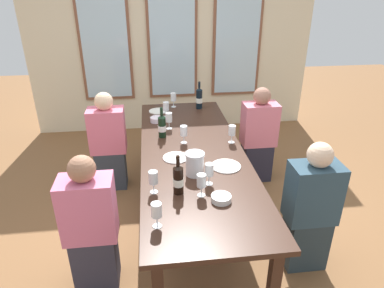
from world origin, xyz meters
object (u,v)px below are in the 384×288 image
(wine_bottle_1, at_px, (178,179))
(wine_glass_1, at_px, (156,211))
(wine_glass_5, at_px, (209,171))
(seated_person_0, at_px, (109,144))
(dining_table, at_px, (193,158))
(wine_glass_3, at_px, (153,178))
(white_plate_0, at_px, (176,158))
(tasting_bowl_1, at_px, (157,119))
(wine_glass_0, at_px, (232,131))
(wine_glass_8, at_px, (173,97))
(wine_glass_2, at_px, (201,182))
(metal_pitcher, at_px, (195,164))
(seated_person_1, at_px, (258,137))
(white_plate_2, at_px, (226,166))
(wine_glass_4, at_px, (184,131))
(tasting_bowl_0, at_px, (221,198))
(seated_person_3, at_px, (310,210))
(seated_person_2, at_px, (91,227))
(wine_bottle_2, at_px, (199,98))
(wine_glass_6, at_px, (169,118))
(wine_glass_7, at_px, (166,107))
(wine_bottle_0, at_px, (162,126))
(white_plate_1, at_px, (158,111))

(wine_bottle_1, height_order, wine_glass_1, wine_bottle_1)
(wine_glass_5, xyz_separation_m, seated_person_0, (-0.89, 1.25, -0.33))
(dining_table, relative_size, wine_glass_3, 15.31)
(seated_person_0, bearing_deg, white_plate_0, -50.26)
(tasting_bowl_1, bearing_deg, dining_table, -68.24)
(wine_bottle_1, bearing_deg, wine_glass_0, 53.65)
(white_plate_0, height_order, wine_glass_8, wine_glass_8)
(wine_glass_8, bearing_deg, seated_person_0, -145.81)
(wine_glass_1, distance_m, wine_glass_3, 0.39)
(white_plate_0, xyz_separation_m, wine_glass_2, (0.14, -0.59, 0.11))
(white_plate_0, relative_size, seated_person_0, 0.20)
(metal_pitcher, xyz_separation_m, seated_person_1, (0.87, 1.06, -0.31))
(dining_table, height_order, white_plate_2, white_plate_2)
(seated_person_1, bearing_deg, wine_glass_4, -152.06)
(seated_person_0, bearing_deg, tasting_bowl_0, -57.73)
(wine_glass_1, relative_size, seated_person_3, 0.16)
(wine_bottle_1, relative_size, wine_glass_3, 1.74)
(wine_glass_0, relative_size, seated_person_2, 0.16)
(wine_glass_1, bearing_deg, tasting_bowl_1, 88.31)
(wine_glass_0, height_order, wine_glass_1, same)
(seated_person_0, bearing_deg, wine_bottle_2, 21.82)
(wine_glass_1, distance_m, wine_glass_6, 1.56)
(dining_table, bearing_deg, tasting_bowl_1, 111.76)
(dining_table, relative_size, wine_glass_7, 15.31)
(wine_glass_1, xyz_separation_m, wine_glass_5, (0.41, 0.45, -0.00))
(wine_glass_7, bearing_deg, wine_glass_1, -94.98)
(wine_bottle_1, xyz_separation_m, wine_glass_3, (-0.18, 0.03, 0.01))
(dining_table, distance_m, wine_glass_7, 0.93)
(wine_bottle_0, relative_size, tasting_bowl_1, 2.23)
(wine_glass_6, xyz_separation_m, seated_person_1, (1.01, 0.12, -0.33))
(metal_pitcher, height_order, seated_person_2, seated_person_2)
(wine_glass_1, height_order, wine_glass_4, same)
(seated_person_2, distance_m, seated_person_3, 1.67)
(wine_glass_8, distance_m, seated_person_2, 2.08)
(wine_glass_1, height_order, wine_glass_2, same)
(wine_bottle_0, xyz_separation_m, wine_glass_4, (0.20, -0.16, 0.01))
(tasting_bowl_0, relative_size, seated_person_3, 0.13)
(white_plate_2, bearing_deg, white_plate_1, 110.36)
(wine_glass_5, height_order, wine_glass_6, same)
(wine_bottle_1, distance_m, wine_bottle_2, 1.81)
(wine_glass_1, xyz_separation_m, wine_glass_3, (-0.01, 0.39, 0.00))
(tasting_bowl_0, bearing_deg, wine_glass_1, -154.15)
(metal_pitcher, xyz_separation_m, wine_glass_2, (0.01, -0.30, 0.02))
(seated_person_3, bearing_deg, wine_glass_2, 179.95)
(tasting_bowl_1, height_order, wine_glass_3, wine_glass_3)
(white_plate_1, height_order, seated_person_3, seated_person_3)
(tasting_bowl_1, bearing_deg, wine_glass_4, -66.93)
(wine_glass_4, relative_size, wine_glass_8, 1.00)
(white_plate_0, relative_size, wine_bottle_2, 0.69)
(wine_bottle_0, distance_m, wine_glass_1, 1.36)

